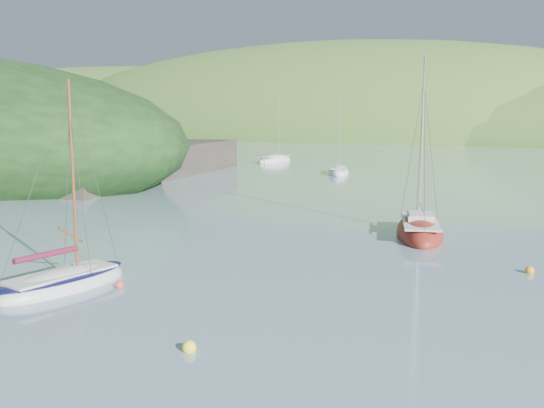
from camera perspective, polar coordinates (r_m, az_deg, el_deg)
The scene contains 7 objects.
ground at distance 23.77m, azimuth -13.20°, elevation -8.83°, with size 700.00×700.00×0.00m, color gray.
shoreline_hills at distance 191.12m, azimuth 20.69°, elevation 5.92°, with size 690.00×135.00×56.00m.
daysailer_white at distance 26.06m, azimuth -19.03°, elevation -7.05°, with size 2.86×6.04×8.94m.
sloop_red at distance 35.94m, azimuth 13.72°, elevation -2.59°, with size 4.80×8.00×11.20m.
distant_sloop_a at distance 70.71m, azimuth 6.27°, elevation 2.96°, with size 4.61×7.06×9.51m.
distant_sloop_c at distance 86.76m, azimuth 0.26°, elevation 4.05°, with size 3.26×7.63×10.61m.
mooring_buoys at distance 22.91m, azimuth 2.34°, elevation -8.96°, with size 14.83×14.75×0.43m.
Camera 1 is at (15.11, -16.96, 7.02)m, focal length 40.00 mm.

